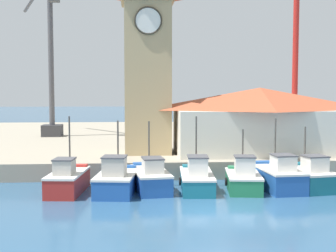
# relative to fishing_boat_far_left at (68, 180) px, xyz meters

# --- Properties ---
(ground_plane) EXTENTS (300.00, 300.00, 0.00)m
(ground_plane) POSITION_rel_fishing_boat_far_left_xyz_m (7.64, -5.31, -0.76)
(ground_plane) COLOR #2D567A
(quay_wharf) EXTENTS (120.00, 40.00, 1.20)m
(quay_wharf) POSITION_rel_fishing_boat_far_left_xyz_m (7.64, 23.31, -0.16)
(quay_wharf) COLOR #9E937F
(quay_wharf) RESTS_ON ground
(fishing_boat_far_left) EXTENTS (2.25, 4.64, 4.48)m
(fishing_boat_far_left) POSITION_rel_fishing_boat_far_left_xyz_m (0.00, 0.00, 0.00)
(fishing_boat_far_left) COLOR #AD2823
(fishing_boat_far_left) RESTS_ON ground
(fishing_boat_left_outer) EXTENTS (2.68, 4.73, 4.23)m
(fishing_boat_left_outer) POSITION_rel_fishing_boat_far_left_xyz_m (2.87, -0.30, 0.01)
(fishing_boat_left_outer) COLOR #2356A8
(fishing_boat_left_outer) RESTS_ON ground
(fishing_boat_left_inner) EXTENTS (2.50, 5.11, 4.12)m
(fishing_boat_left_inner) POSITION_rel_fishing_boat_far_left_xyz_m (4.90, 0.50, -0.03)
(fishing_boat_left_inner) COLOR #2356A8
(fishing_boat_left_inner) RESTS_ON ground
(fishing_boat_mid_left) EXTENTS (2.23, 5.07, 4.42)m
(fishing_boat_mid_left) POSITION_rel_fishing_boat_far_left_xyz_m (7.67, 0.20, -0.05)
(fishing_boat_mid_left) COLOR #196B7F
(fishing_boat_mid_left) RESTS_ON ground
(fishing_boat_center) EXTENTS (2.45, 4.33, 3.65)m
(fishing_boat_center) POSITION_rel_fishing_boat_far_left_xyz_m (10.46, -0.09, -0.05)
(fishing_boat_center) COLOR #237A4C
(fishing_boat_center) RESTS_ON ground
(fishing_boat_mid_right) EXTENTS (2.36, 4.69, 4.30)m
(fishing_boat_mid_right) POSITION_rel_fishing_boat_far_left_xyz_m (12.66, 0.06, 0.03)
(fishing_boat_mid_right) COLOR #2356A8
(fishing_boat_mid_right) RESTS_ON ground
(fishing_boat_right_inner) EXTENTS (2.69, 4.39, 3.78)m
(fishing_boat_right_inner) POSITION_rel_fishing_boat_far_left_xyz_m (14.57, 0.09, -0.01)
(fishing_boat_right_inner) COLOR #196B7F
(fishing_boat_right_inner) RESTS_ON ground
(clock_tower) EXTENTS (3.96, 3.96, 15.87)m
(clock_tower) POSITION_rel_fishing_boat_far_left_xyz_m (4.96, 8.36, 7.92)
(clock_tower) COLOR tan
(clock_tower) RESTS_ON quay_wharf
(warehouse_right) EXTENTS (13.05, 6.31, 5.02)m
(warehouse_right) POSITION_rel_fishing_boat_far_left_xyz_m (13.42, 7.35, 3.00)
(warehouse_right) COLOR silver
(warehouse_right) RESTS_ON quay_wharf
(port_crane_near) EXTENTS (5.72, 10.11, 16.88)m
(port_crane_near) POSITION_rel_fishing_boat_far_left_xyz_m (-4.85, 22.36, 7.11)
(port_crane_near) COLOR #353539
(port_crane_near) RESTS_ON quay_wharf
(port_crane_far) EXTENTS (2.17, 8.22, 19.86)m
(port_crane_far) POSITION_rel_fishing_boat_far_left_xyz_m (19.47, 17.20, 7.82)
(port_crane_far) COLOR maroon
(port_crane_far) RESTS_ON quay_wharf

